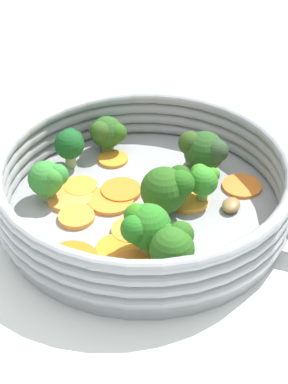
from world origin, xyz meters
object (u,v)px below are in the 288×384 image
carrot_slice_7 (157,277)px  carrot_slice_0 (80,187)px  carrot_slice_12 (80,207)px  broccoli_floret_0 (107,133)px  broccoli_floret_2 (70,144)px  broccoli_floret_4 (203,150)px  carrot_slice_4 (117,249)px  broccoli_floret_6 (50,177)px  carrot_slice_3 (76,217)px  carrot_slice_5 (189,201)px  carrot_slice_1 (71,260)px  carrot_slice_8 (132,231)px  carrot_slice_10 (139,268)px  carrot_slice_11 (242,186)px  carrot_slice_6 (111,200)px  carrot_slice_9 (113,159)px  carrot_slice_2 (70,198)px  mushroom_piece_1 (198,160)px  broccoli_floret_3 (203,180)px  broccoli_floret_1 (173,246)px  broccoli_floret_7 (167,187)px  carrot_slice_13 (121,191)px  skillet (144,210)px  broccoli_floret_5 (144,226)px

carrot_slice_7 → carrot_slice_0: bearing=125.8°
carrot_slice_12 → broccoli_floret_0: 0.11m
broccoli_floret_0 → broccoli_floret_2: (-0.04, -0.03, 0.00)m
broccoli_floret_0 → broccoli_floret_4: broccoli_floret_4 is taller
carrot_slice_4 → broccoli_floret_6: (-0.08, 0.07, 0.02)m
carrot_slice_3 → carrot_slice_5: 0.11m
carrot_slice_5 → broccoli_floret_4: size_ratio=0.73×
carrot_slice_1 → carrot_slice_3: (-0.01, 0.06, 0.00)m
carrot_slice_1 → carrot_slice_8: 0.07m
carrot_slice_10 → broccoli_floret_2: 0.18m
carrot_slice_11 → broccoli_floret_6: bearing=-169.4°
carrot_slice_11 → carrot_slice_8: bearing=-142.1°
carrot_slice_6 → broccoli_floret_2: size_ratio=1.06×
carrot_slice_3 → carrot_slice_9: size_ratio=1.08×
carrot_slice_3 → carrot_slice_2: bearing=112.9°
carrot_slice_1 → carrot_slice_9: bearing=84.7°
carrot_slice_3 → mushroom_piece_1: mushroom_piece_1 is taller
broccoli_floret_2 → broccoli_floret_4: size_ratio=0.83×
carrot_slice_12 → mushroom_piece_1: bearing=38.4°
carrot_slice_8 → carrot_slice_5: bearing=44.6°
carrot_slice_7 → broccoli_floret_3: broccoli_floret_3 is taller
carrot_slice_6 → carrot_slice_10: size_ratio=1.03×
carrot_slice_6 → mushroom_piece_1: mushroom_piece_1 is taller
carrot_slice_4 → carrot_slice_10: (0.02, -0.02, 0.00)m
carrot_slice_1 → broccoli_floret_0: size_ratio=1.15×
broccoli_floret_1 → carrot_slice_11: bearing=63.6°
carrot_slice_10 → broccoli_floret_7: size_ratio=0.85×
carrot_slice_3 → carrot_slice_9: bearing=78.3°
carrot_slice_7 → carrot_slice_13: (-0.05, 0.12, 0.00)m
carrot_slice_5 → carrot_slice_6: 0.08m
carrot_slice_3 → carrot_slice_1: bearing=-84.1°
carrot_slice_9 → carrot_slice_13: bearing=-74.6°
skillet → carrot_slice_8: 0.05m
broccoli_floret_4 → carrot_slice_9: bearing=170.4°
skillet → carrot_slice_9: size_ratio=8.47×
broccoli_floret_1 → broccoli_floret_7: (-0.01, 0.08, 0.00)m
skillet → carrot_slice_5: 0.05m
broccoli_floret_3 → broccoli_floret_5: 0.10m
carrot_slice_6 → carrot_slice_9: size_ratio=1.40×
skillet → carrot_slice_6: bearing=177.3°
carrot_slice_2 → carrot_slice_3: 0.03m
broccoli_floret_7 → carrot_slice_5: bearing=36.6°
carrot_slice_9 → carrot_slice_11: same height
broccoli_floret_7 → carrot_slice_12: bearing=-177.4°
broccoli_floret_1 → broccoli_floret_2: broccoli_floret_1 is taller
carrot_slice_12 → skillet: bearing=11.6°
carrot_slice_0 → broccoli_floret_6: size_ratio=0.82×
carrot_slice_6 → broccoli_floret_4: bearing=32.3°
carrot_slice_3 → broccoli_floret_0: broccoli_floret_0 is taller
carrot_slice_12 → broccoli_floret_5: bearing=-41.4°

